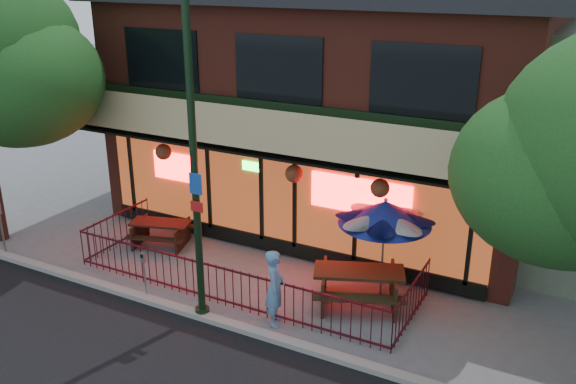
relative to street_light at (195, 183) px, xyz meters
name	(u,v)px	position (x,y,z in m)	size (l,w,h in m)	color
ground	(213,307)	(0.00, 0.40, -3.15)	(80.00, 80.00, 0.00)	gray
curb	(200,315)	(0.00, -0.10, -3.09)	(80.00, 0.25, 0.12)	#999993
restaurant_building	(341,80)	(0.00, 7.51, 0.98)	(12.96, 9.49, 8.05)	maroon
patio_fence	(224,274)	(0.00, 0.91, -2.52)	(8.44, 2.62, 1.00)	#430E1A
street_light	(195,183)	(0.00, 0.00, 0.00)	(0.43, 0.32, 7.00)	black
picnic_table_left	(161,230)	(-3.18, 2.53, -2.69)	(1.93, 1.68, 0.70)	#321912
picnic_table_right	(359,282)	(2.89, 2.10, -2.58)	(2.48, 2.22, 0.87)	#372713
patio_umbrella	(385,213)	(3.18, 2.80, -1.06)	(2.14, 2.14, 2.45)	gray
pedestrian	(275,288)	(1.59, 0.50, -2.28)	(0.64, 0.42, 1.75)	#6293C5
parking_meter_near	(144,268)	(-1.60, 0.00, -2.34)	(0.11, 0.10, 1.19)	#9A9DA3
parking_meter_far	(0,220)	(-6.47, 0.00, -2.10)	(0.16, 0.15, 1.55)	gray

